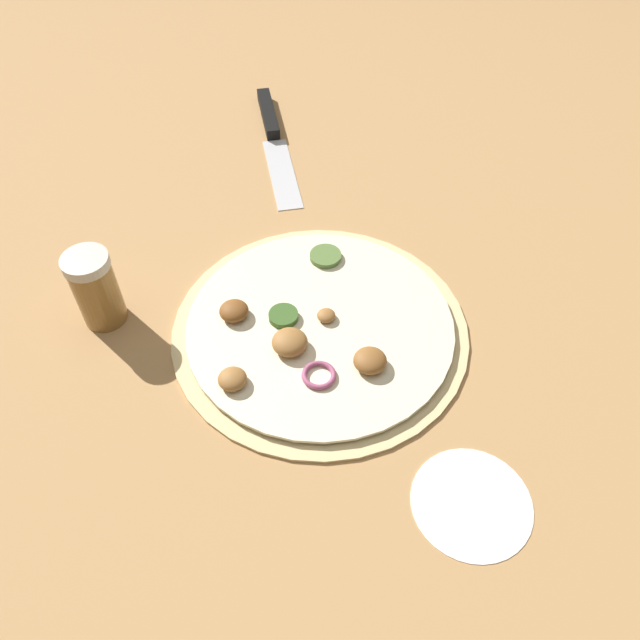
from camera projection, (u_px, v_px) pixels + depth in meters
The scene contains 5 objects.
ground_plane at pixel (320, 330), 0.71m from camera, with size 3.00×3.00×0.00m, color tan.
pizza at pixel (318, 328), 0.71m from camera, with size 0.34×0.34×0.03m.
knife at pixel (271, 127), 0.97m from camera, with size 0.26×0.20×0.02m.
spice_jar at pixel (96, 289), 0.69m from camera, with size 0.05×0.05×0.09m.
flour_patch at pixel (472, 503), 0.58m from camera, with size 0.11×0.11×0.00m.
Camera 1 is at (0.31, -0.33, 0.55)m, focal length 35.00 mm.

